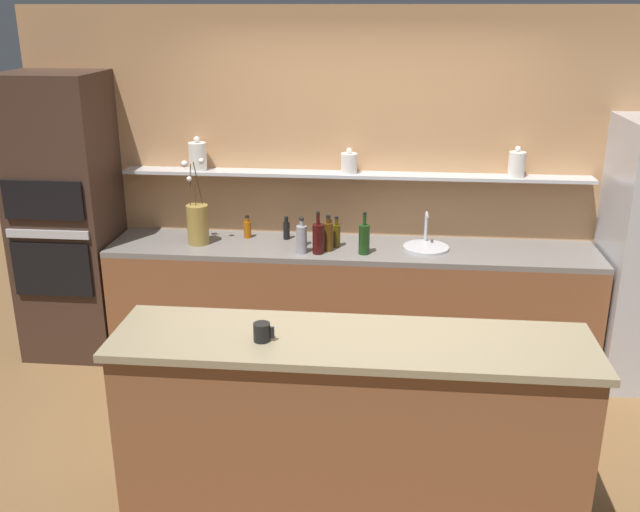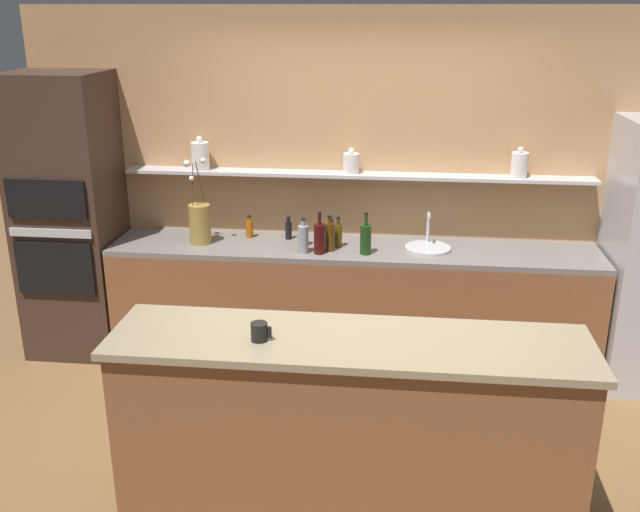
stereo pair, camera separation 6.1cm
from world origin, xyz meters
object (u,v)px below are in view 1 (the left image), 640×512
Objects in this scene: flower_vase at (198,223)px; bottle_oil_5 at (302,235)px; bottle_spirit_4 at (302,239)px; bottle_oil_8 at (336,235)px; bottle_wine_2 at (318,238)px; bottle_spirit_0 at (328,236)px; bottle_sauce_6 at (247,229)px; bottle_wine_3 at (364,239)px; coffee_mug at (262,332)px; oven_tower at (66,219)px; bottle_sauce_1 at (286,230)px; bottle_sauce_7 at (329,232)px; sink_fixture at (426,246)px.

bottle_oil_5 is (0.77, 0.03, -0.08)m from flower_vase.
bottle_oil_8 is (0.24, 0.16, -0.01)m from bottle_spirit_4.
bottle_wine_2 is 1.43× the size of bottle_oil_5.
bottle_spirit_0 reaches higher than bottle_sauce_6.
bottle_wine_3 is 0.44m from bottle_spirit_4.
bottle_spirit_0 is 1.71m from coffee_mug.
coffee_mug is (-0.18, -1.70, 0.04)m from bottle_spirit_0.
oven_tower is 1.82m from bottle_spirit_4.
bottle_wine_2 is (-0.07, -0.07, 0.00)m from bottle_spirit_0.
bottle_sauce_1 is 1.07× the size of bottle_sauce_7.
bottle_spirit_0 is at bearing -25.53° from bottle_oil_5.
bottle_wine_2 is 0.65m from bottle_sauce_6.
bottle_wine_3 is at bearing -16.86° from bottle_oil_5.
sink_fixture is 1.35m from bottle_sauce_6.
bottle_oil_5 is at bearing 97.30° from bottle_spirit_4.
flower_vase is at bearing 170.11° from bottle_spirit_4.
bottle_sauce_6 is at bearing 5.99° from oven_tower.
oven_tower is 1.66m from bottle_sauce_1.
bottle_spirit_0 reaches higher than bottle_sauce_7.
oven_tower is at bearing -179.76° from sink_fixture.
bottle_sauce_1 is at bearing 144.58° from bottle_spirit_0.
bottle_oil_8 is (0.26, -0.01, 0.01)m from bottle_oil_5.
bottle_spirit_0 is (-0.70, -0.11, 0.09)m from sink_fixture.
bottle_sauce_1 is at bearing 173.16° from sink_fixture.
coffee_mug is (-0.17, -1.93, 0.08)m from bottle_sauce_7.
bottle_spirit_4 is at bearing -119.48° from bottle_sauce_7.
oven_tower is 9.32× the size of bottle_oil_8.
bottle_sauce_6 is at bearing 179.01° from bottle_sauce_7.
flower_vase is 1.68m from sink_fixture.
bottle_wine_3 is 0.25m from bottle_oil_8.
bottle_wine_2 reaches higher than bottle_wine_3.
oven_tower is at bearing 174.94° from bottle_wine_2.
coffee_mug is at bearing -89.20° from bottle_oil_5.
sink_fixture is 1.09× the size of bottle_wine_3.
bottle_wine_2 is 1.01× the size of bottle_wine_3.
bottle_wine_3 reaches higher than bottle_spirit_0.
oven_tower is 6.95× the size of bottle_wine_2.
bottle_wine_3 is at bearing 75.15° from coffee_mug.
bottle_spirit_4 is (-0.18, -0.07, -0.00)m from bottle_spirit_0.
bottle_wine_3 is at bearing -45.73° from bottle_sauce_7.
bottle_wine_3 is at bearing 3.45° from bottle_spirit_4.
bottle_spirit_4 is at bearing -179.09° from bottle_wine_2.
bottle_wine_2 reaches higher than coffee_mug.
bottle_spirit_0 reaches higher than bottle_oil_5.
oven_tower is at bearing 174.55° from bottle_spirit_4.
flower_vase is at bearing -178.40° from sink_fixture.
sink_fixture is at bearing 1.60° from flower_vase.
coffee_mug is at bearing -85.36° from bottle_sauce_1.
bottle_spirit_4 is at bearing -82.70° from bottle_oil_5.
oven_tower is 6.45× the size of sink_fixture.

